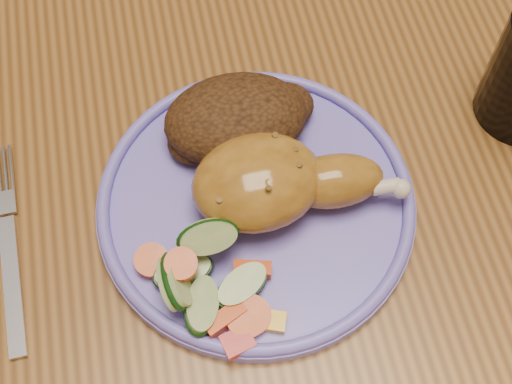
# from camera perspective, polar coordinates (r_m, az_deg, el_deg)

# --- Properties ---
(ground) EXTENTS (4.00, 4.00, 0.00)m
(ground) POSITION_cam_1_polar(r_m,az_deg,el_deg) (1.31, 3.59, -11.91)
(ground) COLOR brown
(ground) RESTS_ON ground
(dining_table) EXTENTS (0.90, 1.40, 0.75)m
(dining_table) POSITION_cam_1_polar(r_m,az_deg,el_deg) (0.70, 6.60, 3.79)
(dining_table) COLOR brown
(dining_table) RESTS_ON ground
(plate) EXTENTS (0.25, 0.25, 0.01)m
(plate) POSITION_cam_1_polar(r_m,az_deg,el_deg) (0.56, 0.00, -1.02)
(plate) COLOR #6E62D3
(plate) RESTS_ON dining_table
(plate_rim) EXTENTS (0.25, 0.25, 0.01)m
(plate_rim) POSITION_cam_1_polar(r_m,az_deg,el_deg) (0.55, 0.00, -0.49)
(plate_rim) COLOR #6E62D3
(plate_rim) RESTS_ON plate
(chicken_leg) EXTENTS (0.17, 0.09, 0.05)m
(chicken_leg) POSITION_cam_1_polar(r_m,az_deg,el_deg) (0.54, 1.63, 0.81)
(chicken_leg) COLOR #A46F22
(chicken_leg) RESTS_ON plate
(rice_pilaf) EXTENTS (0.12, 0.08, 0.05)m
(rice_pilaf) POSITION_cam_1_polar(r_m,az_deg,el_deg) (0.57, -1.40, 5.86)
(rice_pilaf) COLOR #3F240F
(rice_pilaf) RESTS_ON plate
(vegetable_pile) EXTENTS (0.10, 0.10, 0.05)m
(vegetable_pile) POSITION_cam_1_polar(r_m,az_deg,el_deg) (0.51, -3.93, -7.24)
(vegetable_pile) COLOR #A50A05
(vegetable_pile) RESTS_ON plate
(fork) EXTENTS (0.02, 0.16, 0.00)m
(fork) POSITION_cam_1_polar(r_m,az_deg,el_deg) (0.58, -19.13, -4.66)
(fork) COLOR silver
(fork) RESTS_ON dining_table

